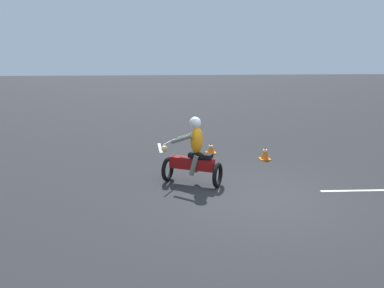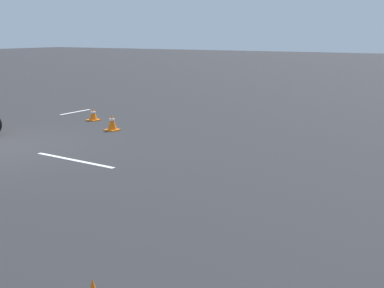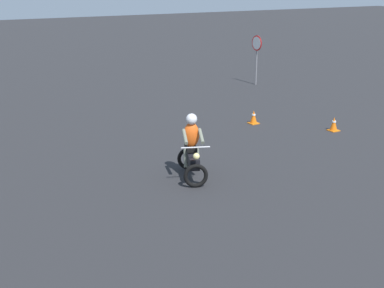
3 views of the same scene
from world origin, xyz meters
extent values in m
cube|color=orange|center=(-3.08, 1.06, 0.01)|extent=(0.32, 0.32, 0.03)
cone|color=orange|center=(-3.08, 1.06, 0.23)|extent=(0.24, 0.24, 0.39)
cylinder|color=white|center=(-3.08, 1.06, 0.29)|extent=(0.13, 0.13, 0.05)
cube|color=orange|center=(-4.01, -0.45, 0.01)|extent=(0.32, 0.32, 0.03)
cone|color=orange|center=(-4.01, -0.45, 0.19)|extent=(0.24, 0.24, 0.32)
cylinder|color=white|center=(-4.01, -0.45, 0.24)|extent=(0.13, 0.13, 0.05)
cube|color=silver|center=(-0.17, 2.58, 0.00)|extent=(0.23, 2.14, 0.01)
cube|color=silver|center=(-4.93, -2.06, 0.00)|extent=(1.35, 0.15, 0.01)
camera|label=1|loc=(7.55, -2.33, 3.01)|focal=35.00mm
camera|label=2|loc=(7.24, 10.02, 2.47)|focal=50.00mm
camera|label=3|loc=(-7.98, 19.93, 4.86)|focal=50.00mm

